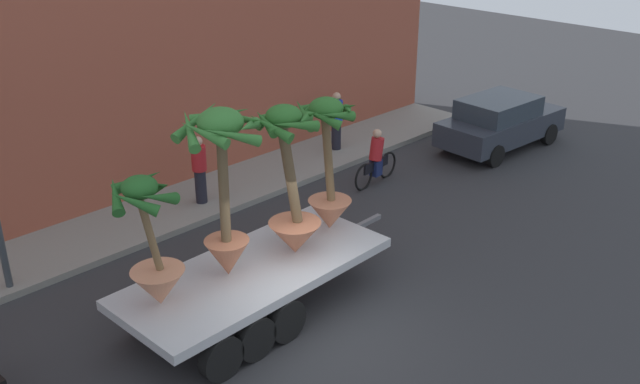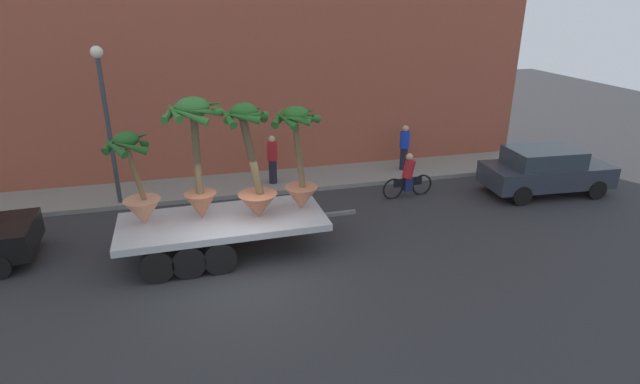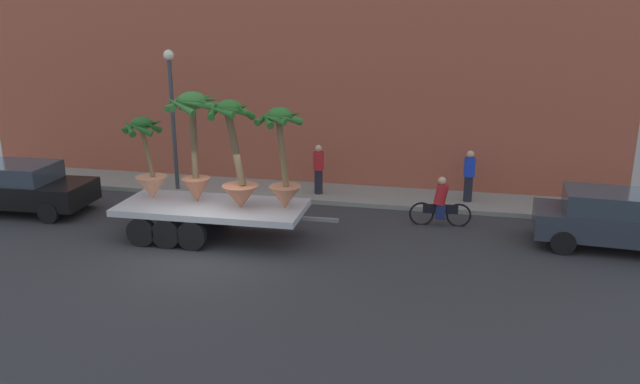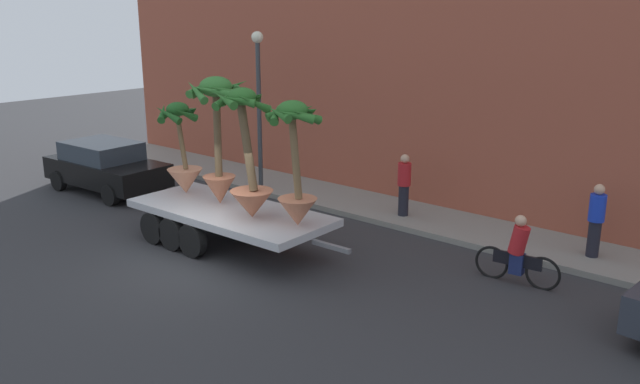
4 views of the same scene
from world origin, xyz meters
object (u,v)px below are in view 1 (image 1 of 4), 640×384
potted_palm_middle (153,256)px  parked_car (500,122)px  potted_palm_extra (291,194)px  pedestrian_far_left (336,120)px  cyclist (376,159)px  pedestrian_near_gate (199,169)px  flatbed_trailer (245,283)px  potted_palm_rear (328,168)px  potted_palm_front (223,186)px

potted_palm_middle → parked_car: (12.80, 1.40, -1.10)m
potted_palm_extra → pedestrian_far_left: size_ratio=1.74×
pedestrian_far_left → potted_palm_extra: bearing=-142.3°
cyclist → pedestrian_near_gate: bearing=154.2°
parked_car → flatbed_trailer: bearing=-171.9°
flatbed_trailer → potted_palm_extra: 1.84m
potted_palm_rear → pedestrian_far_left: potted_palm_rear is taller
potted_palm_rear → parked_car: potted_palm_rear is taller
flatbed_trailer → pedestrian_near_gate: size_ratio=3.65×
flatbed_trailer → pedestrian_near_gate: 5.05m
cyclist → parked_car: bearing=-10.7°
potted_palm_rear → pedestrian_far_left: size_ratio=1.62×
cyclist → pedestrian_far_left: pedestrian_far_left is taller
potted_palm_extra → pedestrian_near_gate: 4.91m
cyclist → pedestrian_near_gate: 4.68m
potted_palm_front → cyclist: 7.41m
parked_car → potted_palm_rear: bearing=-170.6°
potted_palm_middle → cyclist: potted_palm_middle is taller
pedestrian_near_gate → flatbed_trailer: bearing=-117.2°
pedestrian_near_gate → pedestrian_far_left: (5.02, 0.22, 0.00)m
parked_car → potted_palm_front: bearing=-172.8°
flatbed_trailer → pedestrian_far_left: 8.71m
flatbed_trailer → parked_car: bearing=8.1°
potted_palm_rear → pedestrian_near_gate: (-0.00, 4.35, -1.27)m
cyclist → pedestrian_far_left: (0.82, 2.25, 0.37)m
cyclist → pedestrian_far_left: 2.42m
parked_car → pedestrian_far_left: bearing=140.5°
potted_palm_front → pedestrian_far_left: 8.98m
cyclist → pedestrian_far_left: bearing=70.0°
parked_car → pedestrian_near_gate: 9.26m
cyclist → pedestrian_near_gate: pedestrian_near_gate is taller
potted_palm_front → pedestrian_far_left: bearing=31.1°
potted_palm_front → cyclist: size_ratio=1.70×
flatbed_trailer → pedestrian_near_gate: bearing=62.8°
flatbed_trailer → pedestrian_far_left: size_ratio=3.65×
potted_palm_middle → potted_palm_front: (1.46, -0.04, 0.80)m
flatbed_trailer → potted_palm_middle: potted_palm_middle is taller
flatbed_trailer → potted_palm_front: size_ratio=2.00×
potted_palm_rear → potted_palm_front: 2.58m
cyclist → pedestrian_near_gate: (-4.20, 2.03, 0.37)m
potted_palm_front → pedestrian_far_left: (7.56, 4.55, -1.68)m
potted_palm_front → cyclist: potted_palm_front is taller
potted_palm_middle → pedestrian_far_left: size_ratio=1.38×
pedestrian_far_left → potted_palm_middle: bearing=-153.4°
pedestrian_near_gate → parked_car: bearing=-18.2°
potted_palm_middle → potted_palm_extra: (2.78, -0.31, 0.31)m
potted_palm_rear → potted_palm_middle: (-4.01, 0.05, -0.39)m
pedestrian_near_gate → potted_palm_middle: bearing=-133.0°
pedestrian_near_gate → pedestrian_far_left: size_ratio=1.00×
cyclist → flatbed_trailer: bearing=-159.3°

